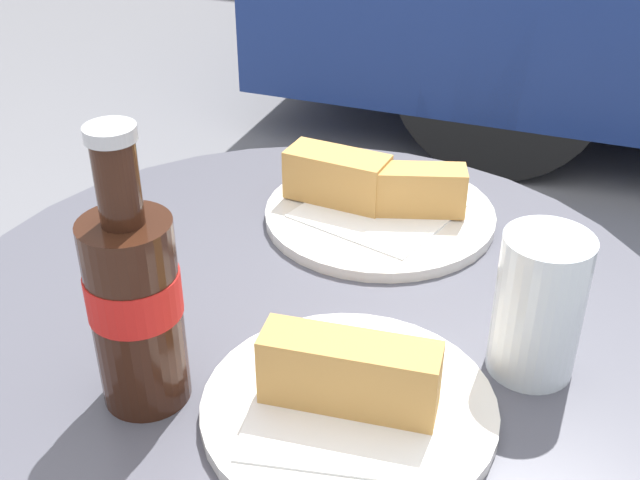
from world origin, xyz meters
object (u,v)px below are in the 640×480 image
at_px(drinking_glass, 538,311).
at_px(cola_bottle_left, 135,301).
at_px(bistro_table, 308,446).
at_px(lunch_plate_far, 349,397).
at_px(lunch_plate_near, 375,202).

bearing_deg(drinking_glass, cola_bottle_left, -153.23).
height_order(bistro_table, drinking_glass, drinking_glass).
xyz_separation_m(cola_bottle_left, lunch_plate_far, (0.16, 0.03, -0.07)).
xyz_separation_m(cola_bottle_left, drinking_glass, (0.28, 0.14, -0.03)).
relative_size(drinking_glass, lunch_plate_near, 0.50).
bearing_deg(lunch_plate_far, drinking_glass, 41.21).
height_order(bistro_table, lunch_plate_far, lunch_plate_far).
xyz_separation_m(bistro_table, cola_bottle_left, (-0.07, -0.16, 0.28)).
height_order(bistro_table, lunch_plate_near, lunch_plate_near).
bearing_deg(cola_bottle_left, lunch_plate_far, 12.27).
height_order(cola_bottle_left, drinking_glass, cola_bottle_left).
height_order(cola_bottle_left, lunch_plate_far, cola_bottle_left).
bearing_deg(lunch_plate_near, lunch_plate_far, -76.31).
relative_size(cola_bottle_left, lunch_plate_far, 1.01).
distance_m(drinking_glass, lunch_plate_far, 0.17).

